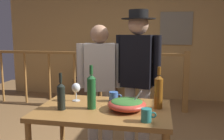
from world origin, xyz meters
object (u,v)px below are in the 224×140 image
at_px(mug_teal, 147,115).
at_px(person_standing_right, 138,71).
at_px(stair_railing, 113,72).
at_px(salad_bowl, 127,104).
at_px(framed_picture, 176,28).
at_px(wine_bottle_amber, 158,91).
at_px(flat_screen_tv, 95,65).
at_px(mug_blue, 114,97).
at_px(wine_bottle_dark, 61,95).
at_px(wine_glass, 76,88).
at_px(person_standing_left, 100,80).
at_px(tv_console, 96,89).
at_px(serving_table, 104,118).
at_px(wine_bottle_green, 91,91).

relative_size(mug_teal, person_standing_right, 0.07).
xyz_separation_m(stair_railing, salad_bowl, (0.60, -2.56, 0.16)).
height_order(framed_picture, salad_bowl, framed_picture).
bearing_deg(framed_picture, wine_bottle_amber, -95.37).
height_order(flat_screen_tv, person_standing_right, person_standing_right).
bearing_deg(framed_picture, mug_blue, -103.08).
distance_m(wine_bottle_dark, mug_teal, 0.76).
height_order(wine_glass, person_standing_left, person_standing_left).
bearing_deg(person_standing_right, tv_console, -51.14).
distance_m(flat_screen_tv, wine_bottle_amber, 3.29).
relative_size(wine_bottle_dark, mug_blue, 2.61).
height_order(serving_table, wine_bottle_green, wine_bottle_green).
bearing_deg(salad_bowl, person_standing_left, 118.75).
bearing_deg(serving_table, flat_screen_tv, 106.29).
bearing_deg(tv_console, wine_bottle_amber, -65.56).
xyz_separation_m(mug_blue, person_standing_left, (-0.28, 0.55, 0.05)).
xyz_separation_m(wine_bottle_dark, wine_bottle_green, (0.25, 0.08, 0.03)).
bearing_deg(flat_screen_tv, wine_bottle_dark, -80.21).
relative_size(wine_bottle_green, mug_teal, 3.32).
bearing_deg(wine_bottle_amber, flat_screen_tv, 114.67).
bearing_deg(serving_table, person_standing_left, 106.15).
distance_m(stair_railing, salad_bowl, 2.64).
bearing_deg(mug_blue, wine_bottle_green, -119.23).
bearing_deg(framed_picture, wine_bottle_dark, -107.90).
xyz_separation_m(flat_screen_tv, wine_bottle_green, (0.80, -3.11, 0.22)).
relative_size(serving_table, wine_bottle_dark, 3.61).
bearing_deg(wine_bottle_green, person_standing_left, 98.84).
xyz_separation_m(stair_railing, tv_console, (-0.50, 0.55, -0.48)).
distance_m(flat_screen_tv, salad_bowl, 3.28).
height_order(wine_bottle_green, mug_teal, wine_bottle_green).
relative_size(stair_railing, person_standing_left, 2.45).
xyz_separation_m(framed_picture, wine_bottle_dark, (-1.13, -3.51, -0.60)).
distance_m(framed_picture, person_standing_left, 2.87).
bearing_deg(mug_blue, mug_teal, -55.17).
distance_m(serving_table, wine_bottle_amber, 0.54).
bearing_deg(person_standing_right, mug_teal, 112.11).
relative_size(wine_bottle_dark, mug_teal, 2.78).
bearing_deg(serving_table, wine_bottle_amber, 10.26).
distance_m(wine_bottle_dark, mug_blue, 0.53).
distance_m(salad_bowl, wine_bottle_green, 0.33).
distance_m(tv_console, wine_bottle_green, 3.32).
bearing_deg(framed_picture, wine_bottle_green, -104.44).
bearing_deg(mug_teal, wine_bottle_amber, 77.01).
bearing_deg(framed_picture, person_standing_left, -111.13).
bearing_deg(salad_bowl, wine_glass, 160.49).
bearing_deg(wine_glass, person_standing_left, 81.78).
height_order(flat_screen_tv, mug_blue, flat_screen_tv).
bearing_deg(person_standing_left, flat_screen_tv, -86.72).
bearing_deg(person_standing_right, wine_glass, 61.43).
distance_m(tv_console, mug_teal, 3.66).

